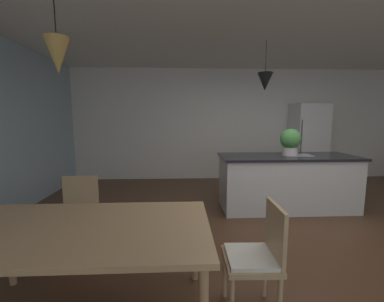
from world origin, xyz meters
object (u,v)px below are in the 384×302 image
object	(u,v)px
kitchen_island	(287,182)
potted_plant_on_island	(290,141)
dining_table	(84,235)
refrigerator	(308,143)
chair_far_left	(78,215)
chair_kitchen_end	(257,255)

from	to	relation	value
kitchen_island	potted_plant_on_island	xyz separation A→B (m)	(0.03, 0.00, 0.68)
dining_table	refrigerator	bearing A→B (deg)	46.83
chair_far_left	chair_kitchen_end	xyz separation A→B (m)	(1.70, -0.87, 0.00)
refrigerator	dining_table	bearing A→B (deg)	-133.17
dining_table	chair_kitchen_end	distance (m)	1.30
refrigerator	potted_plant_on_island	bearing A→B (deg)	-124.71
dining_table	potted_plant_on_island	world-z (taller)	potted_plant_on_island
dining_table	chair_kitchen_end	bearing A→B (deg)	-0.07
refrigerator	potted_plant_on_island	world-z (taller)	refrigerator
chair_far_left	potted_plant_on_island	world-z (taller)	potted_plant_on_island
dining_table	kitchen_island	size ratio (longest dim) A/B	0.83
chair_far_left	refrigerator	size ratio (longest dim) A/B	0.47
chair_kitchen_end	chair_far_left	bearing A→B (deg)	152.78
kitchen_island	dining_table	bearing A→B (deg)	-138.45
chair_far_left	potted_plant_on_island	distance (m)	3.26
chair_far_left	chair_kitchen_end	distance (m)	1.91
refrigerator	chair_far_left	bearing A→B (deg)	-143.09
chair_kitchen_end	refrigerator	world-z (taller)	refrigerator
dining_table	refrigerator	distance (m)	5.49
dining_table	refrigerator	xyz separation A→B (m)	(3.75, 4.00, 0.26)
kitchen_island	potted_plant_on_island	size ratio (longest dim) A/B	5.02
chair_far_left	refrigerator	bearing A→B (deg)	36.91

